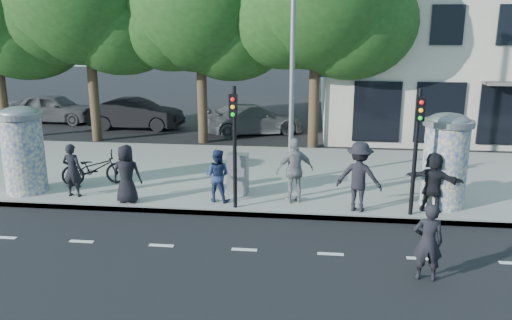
# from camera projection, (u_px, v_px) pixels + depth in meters

# --- Properties ---
(ground) EXTENTS (120.00, 120.00, 0.00)m
(ground) POSITION_uv_depth(u_px,v_px,m) (235.00, 278.00, 10.32)
(ground) COLOR black
(ground) RESTS_ON ground
(sidewalk) EXTENTS (40.00, 8.00, 0.15)m
(sidewalk) POSITION_uv_depth(u_px,v_px,m) (269.00, 174.00, 17.52)
(sidewalk) COLOR gray
(sidewalk) RESTS_ON ground
(curb) EXTENTS (40.00, 0.10, 0.16)m
(curb) POSITION_uv_depth(u_px,v_px,m) (255.00, 214.00, 13.72)
(curb) COLOR slate
(curb) RESTS_ON ground
(lane_dash_far) EXTENTS (32.00, 0.12, 0.01)m
(lane_dash_far) POSITION_uv_depth(u_px,v_px,m) (244.00, 250.00, 11.67)
(lane_dash_far) COLOR silver
(lane_dash_far) RESTS_ON ground
(ad_column_left) EXTENTS (1.36, 1.36, 2.65)m
(ad_column_left) POSITION_uv_depth(u_px,v_px,m) (23.00, 148.00, 15.08)
(ad_column_left) COLOR beige
(ad_column_left) RESTS_ON sidewalk
(ad_column_right) EXTENTS (1.36, 1.36, 2.65)m
(ad_column_right) POSITION_uv_depth(u_px,v_px,m) (445.00, 158.00, 13.87)
(ad_column_right) COLOR beige
(ad_column_right) RESTS_ON sidewalk
(traffic_pole_near) EXTENTS (0.22, 0.31, 3.40)m
(traffic_pole_near) POSITION_uv_depth(u_px,v_px,m) (234.00, 135.00, 13.48)
(traffic_pole_near) COLOR black
(traffic_pole_near) RESTS_ON sidewalk
(traffic_pole_far) EXTENTS (0.22, 0.31, 3.40)m
(traffic_pole_far) POSITION_uv_depth(u_px,v_px,m) (417.00, 140.00, 12.93)
(traffic_pole_far) COLOR black
(traffic_pole_far) RESTS_ON sidewalk
(street_lamp) EXTENTS (0.25, 0.93, 8.00)m
(street_lamp) POSITION_uv_depth(u_px,v_px,m) (293.00, 37.00, 15.41)
(street_lamp) COLOR slate
(street_lamp) RESTS_ON sidewalk
(tree_near_left) EXTENTS (6.80, 6.80, 8.97)m
(tree_near_left) POSITION_uv_depth(u_px,v_px,m) (200.00, 4.00, 21.41)
(tree_near_left) COLOR #38281C
(tree_near_left) RESTS_ON ground
(ped_a) EXTENTS (0.85, 0.57, 1.70)m
(ped_a) POSITION_uv_depth(u_px,v_px,m) (127.00, 174.00, 14.26)
(ped_a) COLOR black
(ped_a) RESTS_ON sidewalk
(ped_b) EXTENTS (0.61, 0.42, 1.61)m
(ped_b) POSITION_uv_depth(u_px,v_px,m) (72.00, 170.00, 14.81)
(ped_b) COLOR black
(ped_b) RESTS_ON sidewalk
(ped_c) EXTENTS (0.83, 0.70, 1.55)m
(ped_c) POSITION_uv_depth(u_px,v_px,m) (217.00, 175.00, 14.39)
(ped_c) COLOR navy
(ped_c) RESTS_ON sidewalk
(ped_d) EXTENTS (1.39, 1.01, 1.93)m
(ped_d) POSITION_uv_depth(u_px,v_px,m) (359.00, 177.00, 13.58)
(ped_d) COLOR black
(ped_d) RESTS_ON sidewalk
(ped_e) EXTENTS (1.26, 0.98, 1.89)m
(ped_e) POSITION_uv_depth(u_px,v_px,m) (295.00, 170.00, 14.26)
(ped_e) COLOR gray
(ped_e) RESTS_ON sidewalk
(ped_f) EXTENTS (1.64, 1.13, 1.67)m
(ped_f) POSITION_uv_depth(u_px,v_px,m) (433.00, 182.00, 13.57)
(ped_f) COLOR black
(ped_f) RESTS_ON sidewalk
(man_road) EXTENTS (0.62, 0.43, 1.64)m
(man_road) POSITION_uv_depth(u_px,v_px,m) (428.00, 242.00, 10.09)
(man_road) COLOR black
(man_road) RESTS_ON ground
(bicycle) EXTENTS (1.40, 2.17, 1.08)m
(bicycle) POSITION_uv_depth(u_px,v_px,m) (95.00, 168.00, 15.99)
(bicycle) COLOR black
(bicycle) RESTS_ON sidewalk
(cabinet_left) EXTENTS (0.62, 0.47, 1.25)m
(cabinet_left) POSITION_uv_depth(u_px,v_px,m) (238.00, 174.00, 15.10)
(cabinet_left) COLOR gray
(cabinet_left) RESTS_ON sidewalk
(cabinet_right) EXTENTS (0.60, 0.51, 1.07)m
(cabinet_right) POSITION_uv_depth(u_px,v_px,m) (430.00, 184.00, 14.41)
(cabinet_right) COLOR gray
(cabinet_right) RESTS_ON sidewalk
(car_left) EXTENTS (2.07, 4.78, 1.61)m
(car_left) POSITION_uv_depth(u_px,v_px,m) (54.00, 108.00, 27.69)
(car_left) COLOR #494B4F
(car_left) RESTS_ON ground
(car_mid) EXTENTS (1.71, 4.81, 1.58)m
(car_mid) POSITION_uv_depth(u_px,v_px,m) (136.00, 114.00, 25.89)
(car_mid) COLOR black
(car_mid) RESTS_ON ground
(car_right) EXTENTS (3.65, 5.41, 1.46)m
(car_right) POSITION_uv_depth(u_px,v_px,m) (252.00, 119.00, 24.70)
(car_right) COLOR #595D60
(car_right) RESTS_ON ground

